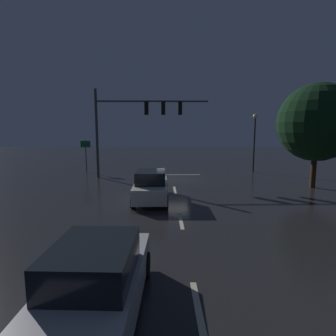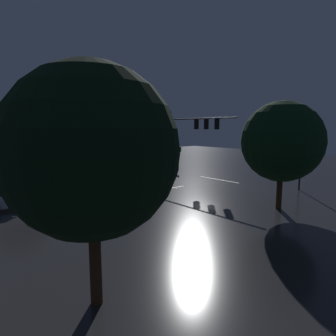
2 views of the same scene
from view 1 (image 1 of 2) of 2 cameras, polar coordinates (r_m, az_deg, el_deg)
ground_plane at (r=21.91m, az=0.98°, el=-2.33°), size 80.00×80.00×0.00m
traffic_signal_assembly at (r=22.57m, az=-6.59°, el=10.62°), size 9.13×0.47×7.17m
lane_dash_far at (r=17.99m, az=1.44°, el=-4.64°), size 0.16×2.20×0.01m
lane_dash_mid at (r=12.22m, az=2.69°, el=-10.88°), size 0.16×2.20×0.01m
lane_dash_near at (r=6.86m, az=6.38°, el=-27.40°), size 0.16×2.20×0.01m
stop_bar at (r=23.98m, az=0.80°, el=-1.41°), size 5.00×0.16×0.01m
car_approaching at (r=15.37m, az=-3.60°, el=-3.84°), size 1.91×4.37×1.70m
car_distant at (r=6.39m, az=-14.75°, el=-22.11°), size 2.09×4.44×1.70m
street_lamp_left_kerb at (r=26.43m, az=17.66°, el=7.20°), size 0.44×0.44×5.36m
route_sign at (r=26.44m, az=-16.82°, el=3.77°), size 0.90×0.09×2.96m
tree_left_far at (r=20.90m, az=28.70°, el=8.33°), size 5.17×5.17×7.00m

